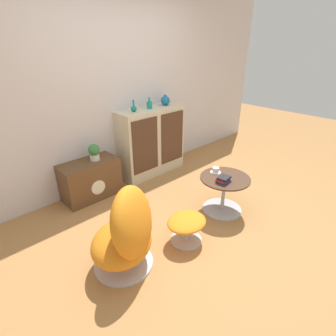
{
  "coord_description": "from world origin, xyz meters",
  "views": [
    {
      "loc": [
        -1.99,
        -1.5,
        1.9
      ],
      "look_at": [
        -0.07,
        0.52,
        0.55
      ],
      "focal_mm": 28.0,
      "sensor_mm": 36.0,
      "label": 1
    }
  ],
  "objects_px": {
    "ottoman": "(187,224)",
    "book_stack": "(223,179)",
    "vase_inner_right": "(165,101)",
    "vase_inner_left": "(149,105)",
    "tv_console": "(91,179)",
    "sideboard": "(152,142)",
    "teacup": "(216,170)",
    "vase_leftmost": "(134,108)",
    "egg_chair": "(127,233)",
    "coffee_table": "(224,192)",
    "potted_plant": "(94,152)"
  },
  "relations": [
    {
      "from": "vase_inner_left",
      "to": "teacup",
      "type": "distance_m",
      "value": 1.39
    },
    {
      "from": "vase_inner_right",
      "to": "book_stack",
      "type": "relative_size",
      "value": 0.98
    },
    {
      "from": "coffee_table",
      "to": "vase_inner_right",
      "type": "bearing_deg",
      "value": 75.96
    },
    {
      "from": "sideboard",
      "to": "vase_inner_left",
      "type": "distance_m",
      "value": 0.57
    },
    {
      "from": "vase_leftmost",
      "to": "book_stack",
      "type": "distance_m",
      "value": 1.58
    },
    {
      "from": "coffee_table",
      "to": "potted_plant",
      "type": "relative_size",
      "value": 2.75
    },
    {
      "from": "potted_plant",
      "to": "vase_leftmost",
      "type": "bearing_deg",
      "value": 0.6
    },
    {
      "from": "vase_inner_right",
      "to": "vase_leftmost",
      "type": "bearing_deg",
      "value": 180.0
    },
    {
      "from": "egg_chair",
      "to": "coffee_table",
      "type": "xyz_separation_m",
      "value": [
        1.37,
        -0.06,
        -0.11
      ]
    },
    {
      "from": "sideboard",
      "to": "tv_console",
      "type": "xyz_separation_m",
      "value": [
        -1.07,
        -0.0,
        -0.26
      ]
    },
    {
      "from": "tv_console",
      "to": "book_stack",
      "type": "bearing_deg",
      "value": -58.25
    },
    {
      "from": "sideboard",
      "to": "ottoman",
      "type": "distance_m",
      "value": 1.71
    },
    {
      "from": "ottoman",
      "to": "vase_inner_right",
      "type": "relative_size",
      "value": 2.8
    },
    {
      "from": "ottoman",
      "to": "tv_console",
      "type": "bearing_deg",
      "value": 100.48
    },
    {
      "from": "sideboard",
      "to": "vase_leftmost",
      "type": "xyz_separation_m",
      "value": [
        -0.3,
        0.0,
        0.56
      ]
    },
    {
      "from": "coffee_table",
      "to": "teacup",
      "type": "height_order",
      "value": "teacup"
    },
    {
      "from": "egg_chair",
      "to": "vase_inner_left",
      "type": "distance_m",
      "value": 2.08
    },
    {
      "from": "egg_chair",
      "to": "vase_leftmost",
      "type": "bearing_deg",
      "value": 50.11
    },
    {
      "from": "potted_plant",
      "to": "sideboard",
      "type": "bearing_deg",
      "value": 0.19
    },
    {
      "from": "vase_leftmost",
      "to": "teacup",
      "type": "relative_size",
      "value": 1.24
    },
    {
      "from": "teacup",
      "to": "egg_chair",
      "type": "bearing_deg",
      "value": -175.93
    },
    {
      "from": "vase_leftmost",
      "to": "teacup",
      "type": "height_order",
      "value": "vase_leftmost"
    },
    {
      "from": "ottoman",
      "to": "vase_leftmost",
      "type": "height_order",
      "value": "vase_leftmost"
    },
    {
      "from": "tv_console",
      "to": "vase_inner_left",
      "type": "relative_size",
      "value": 4.66
    },
    {
      "from": "egg_chair",
      "to": "potted_plant",
      "type": "distance_m",
      "value": 1.44
    },
    {
      "from": "sideboard",
      "to": "ottoman",
      "type": "xyz_separation_m",
      "value": [
        -0.79,
        -1.49,
        -0.3
      ]
    },
    {
      "from": "vase_inner_left",
      "to": "vase_inner_right",
      "type": "bearing_deg",
      "value": 0.0
    },
    {
      "from": "ottoman",
      "to": "coffee_table",
      "type": "xyz_separation_m",
      "value": [
        0.74,
        0.07,
        0.05
      ]
    },
    {
      "from": "sideboard",
      "to": "teacup",
      "type": "distance_m",
      "value": 1.25
    },
    {
      "from": "vase_inner_right",
      "to": "potted_plant",
      "type": "xyz_separation_m",
      "value": [
        -1.26,
        -0.01,
        -0.48
      ]
    },
    {
      "from": "coffee_table",
      "to": "teacup",
      "type": "bearing_deg",
      "value": 81.08
    },
    {
      "from": "coffee_table",
      "to": "teacup",
      "type": "distance_m",
      "value": 0.28
    },
    {
      "from": "tv_console",
      "to": "coffee_table",
      "type": "xyz_separation_m",
      "value": [
        1.01,
        -1.41,
        0.01
      ]
    },
    {
      "from": "potted_plant",
      "to": "vase_inner_left",
      "type": "bearing_deg",
      "value": 0.42
    },
    {
      "from": "sideboard",
      "to": "tv_console",
      "type": "height_order",
      "value": "sideboard"
    },
    {
      "from": "vase_inner_right",
      "to": "vase_inner_left",
      "type": "bearing_deg",
      "value": 180.0
    },
    {
      "from": "vase_inner_right",
      "to": "egg_chair",
      "type": "bearing_deg",
      "value": -141.86
    },
    {
      "from": "vase_inner_right",
      "to": "ottoman",
      "type": "bearing_deg",
      "value": -126.22
    },
    {
      "from": "tv_console",
      "to": "vase_inner_left",
      "type": "height_order",
      "value": "vase_inner_left"
    },
    {
      "from": "coffee_table",
      "to": "potted_plant",
      "type": "bearing_deg",
      "value": 122.85
    },
    {
      "from": "book_stack",
      "to": "potted_plant",
      "type": "bearing_deg",
      "value": 118.74
    },
    {
      "from": "coffee_table",
      "to": "egg_chair",
      "type": "bearing_deg",
      "value": 177.43
    },
    {
      "from": "book_stack",
      "to": "ottoman",
      "type": "bearing_deg",
      "value": -177.76
    },
    {
      "from": "ottoman",
      "to": "book_stack",
      "type": "distance_m",
      "value": 0.69
    },
    {
      "from": "coffee_table",
      "to": "vase_inner_right",
      "type": "distance_m",
      "value": 1.68
    },
    {
      "from": "potted_plant",
      "to": "tv_console",
      "type": "bearing_deg",
      "value": -179.72
    },
    {
      "from": "egg_chair",
      "to": "coffee_table",
      "type": "distance_m",
      "value": 1.38
    },
    {
      "from": "vase_leftmost",
      "to": "teacup",
      "type": "xyz_separation_m",
      "value": [
        0.26,
        -1.25,
        -0.59
      ]
    },
    {
      "from": "sideboard",
      "to": "book_stack",
      "type": "height_order",
      "value": "sideboard"
    },
    {
      "from": "book_stack",
      "to": "coffee_table",
      "type": "bearing_deg",
      "value": 24.78
    }
  ]
}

